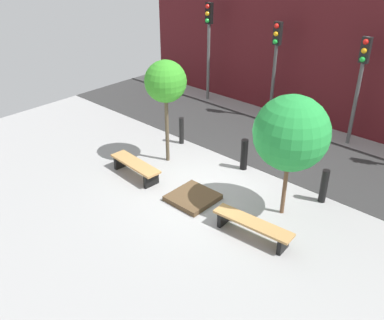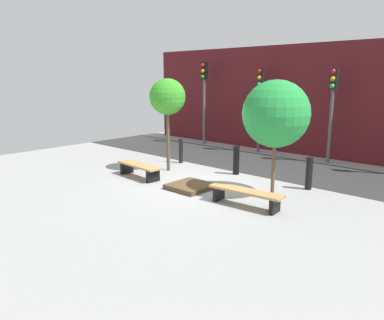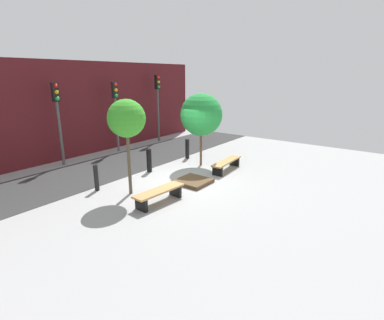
% 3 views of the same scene
% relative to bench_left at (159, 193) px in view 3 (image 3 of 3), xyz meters
% --- Properties ---
extents(ground_plane, '(18.00, 18.00, 0.00)m').
position_rel_bench_left_xyz_m(ground_plane, '(2.03, 0.74, -0.31)').
color(ground_plane, '#999999').
extents(road_strip, '(18.00, 3.19, 0.01)m').
position_rel_bench_left_xyz_m(road_strip, '(2.03, 4.27, -0.31)').
color(road_strip, '#2F2F2F').
rests_on(road_strip, ground).
extents(building_facade, '(16.20, 0.50, 4.46)m').
position_rel_bench_left_xyz_m(building_facade, '(2.03, 7.12, 1.91)').
color(building_facade, '#511419').
rests_on(building_facade, ground).
extents(bench_left, '(1.81, 0.60, 0.43)m').
position_rel_bench_left_xyz_m(bench_left, '(0.00, 0.00, 0.00)').
color(bench_left, black).
rests_on(bench_left, ground).
extents(bench_right, '(1.97, 0.56, 0.42)m').
position_rel_bench_left_xyz_m(bench_right, '(4.07, 0.00, -0.00)').
color(bench_right, black).
rests_on(bench_right, ground).
extents(planter_bed, '(1.12, 1.14, 0.13)m').
position_rel_bench_left_xyz_m(planter_bed, '(2.03, 0.20, -0.25)').
color(planter_bed, brown).
rests_on(planter_bed, ground).
extents(tree_behind_left_bench, '(1.20, 1.20, 3.11)m').
position_rel_bench_left_xyz_m(tree_behind_left_bench, '(-0.00, 1.29, 2.18)').
color(tree_behind_left_bench, brown).
rests_on(tree_behind_left_bench, ground).
extents(tree_behind_right_bench, '(1.77, 1.77, 3.09)m').
position_rel_bench_left_xyz_m(tree_behind_right_bench, '(4.07, 1.29, 1.88)').
color(tree_behind_right_bench, brown).
rests_on(tree_behind_right_bench, ground).
extents(bollard_far_left, '(0.15, 0.15, 0.91)m').
position_rel_bench_left_xyz_m(bollard_far_left, '(-0.50, 2.43, 0.14)').
color(bollard_far_left, black).
rests_on(bollard_far_left, ground).
extents(bollard_left, '(0.21, 0.21, 0.95)m').
position_rel_bench_left_xyz_m(bollard_left, '(2.03, 2.43, 0.16)').
color(bollard_left, black).
rests_on(bollard_left, ground).
extents(bollard_center, '(0.19, 0.19, 0.93)m').
position_rel_bench_left_xyz_m(bollard_center, '(4.57, 2.43, 0.15)').
color(bollard_center, black).
rests_on(bollard_center, ground).
extents(traffic_light_mid_west, '(0.28, 0.27, 3.52)m').
position_rel_bench_left_xyz_m(traffic_light_mid_west, '(0.50, 6.15, 2.12)').
color(traffic_light_mid_west, '#484848').
rests_on(traffic_light_mid_west, ground).
extents(traffic_light_mid_east, '(0.28, 0.27, 3.48)m').
position_rel_bench_left_xyz_m(traffic_light_mid_east, '(3.57, 6.15, 2.10)').
color(traffic_light_mid_east, '#505050').
rests_on(traffic_light_mid_east, ground).
extents(traffic_light_east, '(0.28, 0.27, 3.80)m').
position_rel_bench_left_xyz_m(traffic_light_east, '(6.63, 6.15, 2.30)').
color(traffic_light_east, '#474747').
rests_on(traffic_light_east, ground).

